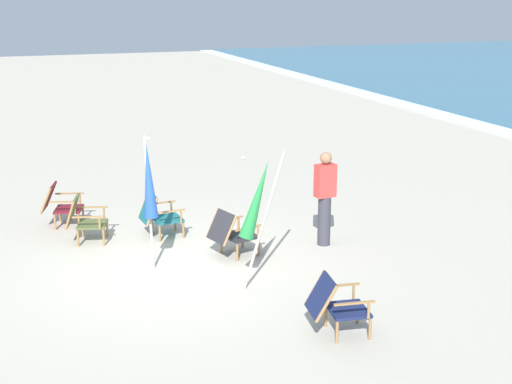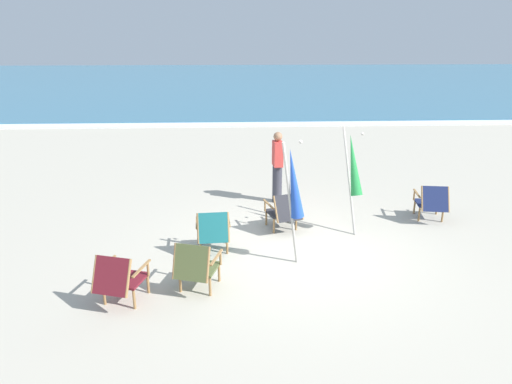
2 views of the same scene
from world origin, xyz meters
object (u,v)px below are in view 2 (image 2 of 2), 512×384
(beach_chair_front_left, at_px, (432,201))
(beach_chair_mid_center, at_px, (119,278))
(umbrella_furled_green, at_px, (353,166))
(beach_chair_back_left, at_px, (196,266))
(beach_chair_front_right, at_px, (213,230))
(umbrella_furled_blue, at_px, (294,185))
(person_near_chairs, at_px, (277,167))
(beach_chair_back_right, at_px, (284,210))

(beach_chair_front_left, bearing_deg, beach_chair_mid_center, -153.24)
(umbrella_furled_green, bearing_deg, beach_chair_back_left, -142.58)
(beach_chair_front_right, distance_m, umbrella_furled_green, 2.91)
(beach_chair_back_left, distance_m, umbrella_furled_blue, 2.00)
(person_near_chairs, bearing_deg, beach_chair_front_left, -22.89)
(beach_chair_back_left, height_order, umbrella_furled_blue, umbrella_furled_blue)
(beach_chair_front_left, distance_m, umbrella_furled_green, 2.04)
(beach_chair_mid_center, bearing_deg, beach_chair_front_left, 26.76)
(umbrella_furled_blue, bearing_deg, person_near_chairs, 89.62)
(beach_chair_back_right, height_order, person_near_chairs, person_near_chairs)
(beach_chair_back_left, relative_size, person_near_chairs, 0.50)
(beach_chair_mid_center, distance_m, umbrella_furled_green, 4.68)
(beach_chair_back_left, height_order, umbrella_furled_green, umbrella_furled_green)
(umbrella_furled_blue, bearing_deg, umbrella_furled_green, 45.07)
(beach_chair_back_left, distance_m, beach_chair_front_right, 1.29)
(beach_chair_back_left, height_order, beach_chair_front_right, beach_chair_back_left)
(beach_chair_mid_center, relative_size, person_near_chairs, 0.52)
(beach_chair_back_right, bearing_deg, beach_chair_mid_center, -136.14)
(beach_chair_mid_center, relative_size, umbrella_furled_blue, 0.40)
(beach_chair_front_left, xyz_separation_m, beach_chair_front_right, (-4.42, -1.28, 0.01))
(beach_chair_front_right, xyz_separation_m, umbrella_furled_green, (2.63, 0.89, 0.88))
(beach_chair_front_right, height_order, umbrella_furled_blue, umbrella_furled_blue)
(beach_chair_back_left, distance_m, umbrella_furled_green, 3.67)
(person_near_chairs, bearing_deg, umbrella_furled_green, -52.86)
(beach_chair_back_left, bearing_deg, beach_chair_back_right, 54.81)
(beach_chair_front_left, bearing_deg, umbrella_furled_green, -167.67)
(beach_chair_mid_center, bearing_deg, person_near_chairs, 57.95)
(beach_chair_front_right, relative_size, umbrella_furled_blue, 0.38)
(beach_chair_mid_center, xyz_separation_m, person_near_chairs, (2.60, 4.15, 0.41))
(umbrella_furled_blue, bearing_deg, beach_chair_front_left, 28.72)
(beach_chair_back_left, distance_m, beach_chair_back_right, 2.68)
(umbrella_furled_blue, bearing_deg, beach_chair_front_right, 162.79)
(beach_chair_back_left, bearing_deg, beach_chair_front_right, 81.06)
(beach_chair_front_right, bearing_deg, beach_chair_front_left, 16.14)
(beach_chair_front_left, distance_m, umbrella_furled_blue, 3.65)
(beach_chair_front_right, bearing_deg, umbrella_furled_blue, -17.21)
(beach_chair_back_right, xyz_separation_m, beach_chair_front_left, (3.08, 0.37, -0.00))
(beach_chair_mid_center, distance_m, person_near_chairs, 4.92)
(beach_chair_front_left, height_order, beach_chair_front_right, beach_chair_front_right)
(beach_chair_back_left, distance_m, beach_chair_front_left, 5.28)
(beach_chair_mid_center, xyz_separation_m, beach_chair_front_right, (1.25, 1.58, 0.00))
(beach_chair_front_right, bearing_deg, beach_chair_back_right, 34.15)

